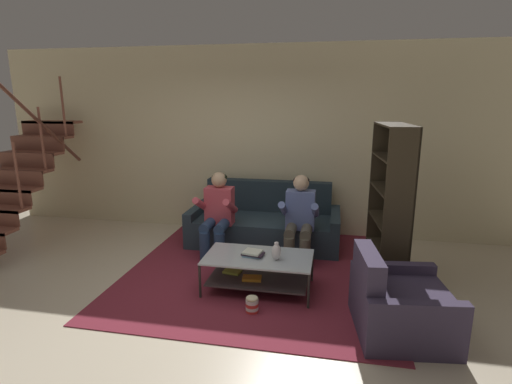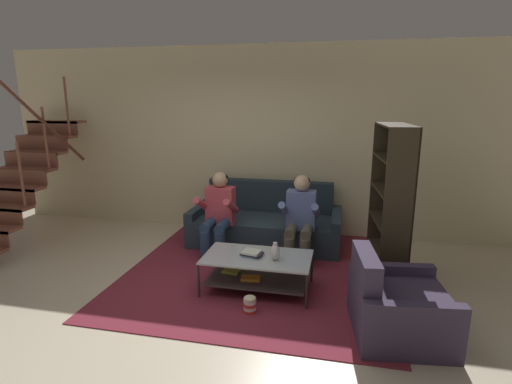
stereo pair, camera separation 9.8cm
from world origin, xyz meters
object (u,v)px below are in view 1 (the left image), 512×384
at_px(vase, 276,252).
at_px(popcorn_tub, 252,304).
at_px(bookshelf, 391,224).
at_px(person_seated_left, 217,211).
at_px(book_stack, 253,253).
at_px(coffee_table, 258,267).
at_px(couch, 265,224).
at_px(person_seated_right, 300,216).
at_px(armchair, 399,306).

relative_size(vase, popcorn_tub, 1.11).
distance_m(bookshelf, popcorn_tub, 1.88).
relative_size(person_seated_left, book_stack, 4.43).
distance_m(person_seated_left, coffee_table, 1.24).
height_order(person_seated_left, book_stack, person_seated_left).
distance_m(couch, vase, 1.63).
height_order(couch, coffee_table, couch).
bearing_deg(vase, popcorn_tub, -112.22).
height_order(person_seated_right, coffee_table, person_seated_right).
xyz_separation_m(book_stack, armchair, (1.48, -0.56, -0.17)).
xyz_separation_m(person_seated_left, bookshelf, (2.20, -0.37, 0.08)).
xyz_separation_m(vase, bookshelf, (1.25, 0.62, 0.20)).
bearing_deg(couch, coffee_table, -83.20).
bearing_deg(popcorn_tub, couch, 96.23).
relative_size(person_seated_right, book_stack, 4.45).
xyz_separation_m(couch, bookshelf, (1.65, -0.94, 0.41)).
height_order(person_seated_right, book_stack, person_seated_right).
distance_m(person_seated_left, armchair, 2.66).
bearing_deg(book_stack, bookshelf, 20.37).
relative_size(person_seated_right, bookshelf, 0.62).
bearing_deg(popcorn_tub, armchair, -2.83).
bearing_deg(person_seated_left, couch, 45.51).
bearing_deg(book_stack, couch, 94.73).
bearing_deg(armchair, person_seated_left, 145.28).
xyz_separation_m(person_seated_left, book_stack, (0.68, -0.94, -0.18)).
bearing_deg(couch, person_seated_right, -45.50).
distance_m(vase, popcorn_tub, 0.63).
bearing_deg(bookshelf, armchair, -91.87).
height_order(person_seated_left, armchair, person_seated_left).
xyz_separation_m(person_seated_right, vase, (-0.16, -0.99, -0.12)).
height_order(armchair, popcorn_tub, armchair).
bearing_deg(person_seated_left, person_seated_right, 0.01).
relative_size(coffee_table, armchair, 1.21).
bearing_deg(person_seated_right, coffee_table, -112.06).
bearing_deg(coffee_table, bookshelf, 21.00).
height_order(person_seated_left, bookshelf, bookshelf).
height_order(coffee_table, bookshelf, bookshelf).
height_order(book_stack, armchair, armchair).
relative_size(person_seated_left, popcorn_tub, 6.28).
xyz_separation_m(person_seated_left, popcorn_tub, (0.78, -1.43, -0.53)).
bearing_deg(person_seated_left, armchair, -34.72).
bearing_deg(couch, person_seated_left, -134.49).
xyz_separation_m(couch, armchair, (1.61, -2.07, -0.02)).
bearing_deg(person_seated_right, armchair, -55.04).
relative_size(person_seated_right, popcorn_tub, 6.30).
bearing_deg(coffee_table, couch, 96.80).
xyz_separation_m(person_seated_right, coffee_table, (-0.38, -0.94, -0.35)).
bearing_deg(popcorn_tub, book_stack, 100.72).
relative_size(book_stack, armchair, 0.26).
bearing_deg(person_seated_left, vase, -46.10).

